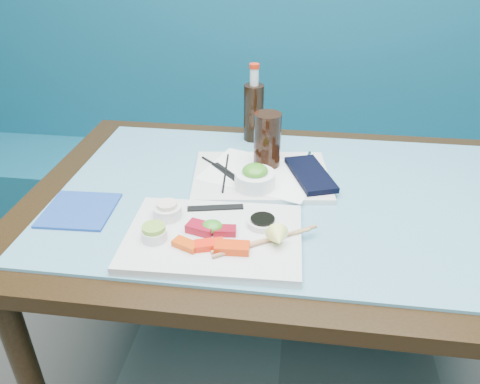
# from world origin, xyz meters

# --- Properties ---
(booth_bench) EXTENTS (3.00, 0.56, 1.17)m
(booth_bench) POSITION_xyz_m (0.00, 2.29, 0.37)
(booth_bench) COLOR #0F4D63
(booth_bench) RESTS_ON ground
(dining_table) EXTENTS (1.40, 0.90, 0.75)m
(dining_table) POSITION_xyz_m (0.00, 1.45, 0.67)
(dining_table) COLOR black
(dining_table) RESTS_ON ground
(glass_top) EXTENTS (1.22, 0.76, 0.01)m
(glass_top) POSITION_xyz_m (0.00, 1.45, 0.75)
(glass_top) COLOR #5795AE
(glass_top) RESTS_ON dining_table
(sashimi_plate) EXTENTS (0.40, 0.29, 0.02)m
(sashimi_plate) POSITION_xyz_m (-0.16, 1.22, 0.77)
(sashimi_plate) COLOR silver
(sashimi_plate) RESTS_ON glass_top
(salmon_left) EXTENTS (0.06, 0.05, 0.01)m
(salmon_left) POSITION_xyz_m (-0.21, 1.16, 0.79)
(salmon_left) COLOR #E74509
(salmon_left) RESTS_ON sashimi_plate
(salmon_mid) EXTENTS (0.07, 0.05, 0.02)m
(salmon_mid) POSITION_xyz_m (-0.16, 1.17, 0.79)
(salmon_mid) COLOR #FF210A
(salmon_mid) RESTS_ON sashimi_plate
(salmon_right) EXTENTS (0.08, 0.04, 0.02)m
(salmon_right) POSITION_xyz_m (-0.11, 1.16, 0.79)
(salmon_right) COLOR red
(salmon_right) RESTS_ON sashimi_plate
(tuna_left) EXTENTS (0.07, 0.05, 0.02)m
(tuna_left) POSITION_xyz_m (-0.19, 1.22, 0.79)
(tuna_left) COLOR maroon
(tuna_left) RESTS_ON sashimi_plate
(tuna_right) EXTENTS (0.05, 0.03, 0.02)m
(tuna_right) POSITION_xyz_m (-0.14, 1.22, 0.79)
(tuna_right) COLOR maroon
(tuna_right) RESTS_ON sashimi_plate
(seaweed_garnish) EXTENTS (0.06, 0.06, 0.03)m
(seaweed_garnish) POSITION_xyz_m (-0.17, 1.23, 0.79)
(seaweed_garnish) COLOR #338E20
(seaweed_garnish) RESTS_ON sashimi_plate
(ramekin_wasabi) EXTENTS (0.06, 0.06, 0.02)m
(ramekin_wasabi) POSITION_xyz_m (-0.29, 1.18, 0.79)
(ramekin_wasabi) COLOR white
(ramekin_wasabi) RESTS_ON sashimi_plate
(wasabi_fill) EXTENTS (0.06, 0.06, 0.01)m
(wasabi_fill) POSITION_xyz_m (-0.29, 1.18, 0.81)
(wasabi_fill) COLOR #7DAD37
(wasabi_fill) RESTS_ON ramekin_wasabi
(ramekin_ginger) EXTENTS (0.08, 0.08, 0.03)m
(ramekin_ginger) POSITION_xyz_m (-0.28, 1.27, 0.79)
(ramekin_ginger) COLOR silver
(ramekin_ginger) RESTS_ON sashimi_plate
(ginger_fill) EXTENTS (0.06, 0.06, 0.01)m
(ginger_fill) POSITION_xyz_m (-0.28, 1.27, 0.81)
(ginger_fill) COLOR beige
(ginger_fill) RESTS_ON ramekin_ginger
(soy_dish) EXTENTS (0.08, 0.08, 0.01)m
(soy_dish) POSITION_xyz_m (-0.06, 1.27, 0.79)
(soy_dish) COLOR silver
(soy_dish) RESTS_ON sashimi_plate
(soy_fill) EXTENTS (0.07, 0.07, 0.01)m
(soy_fill) POSITION_xyz_m (-0.06, 1.27, 0.79)
(soy_fill) COLOR black
(soy_fill) RESTS_ON soy_dish
(lemon_wedge) EXTENTS (0.06, 0.05, 0.05)m
(lemon_wedge) POSITION_xyz_m (-0.02, 1.19, 0.80)
(lemon_wedge) COLOR #FBFF78
(lemon_wedge) RESTS_ON sashimi_plate
(chopstick_sleeve) EXTENTS (0.14, 0.05, 0.00)m
(chopstick_sleeve) POSITION_xyz_m (-0.18, 1.32, 0.78)
(chopstick_sleeve) COLOR black
(chopstick_sleeve) RESTS_ON sashimi_plate
(wooden_chopstick_a) EXTENTS (0.21, 0.12, 0.01)m
(wooden_chopstick_a) POSITION_xyz_m (-0.05, 1.20, 0.78)
(wooden_chopstick_a) COLOR tan
(wooden_chopstick_a) RESTS_ON sashimi_plate
(wooden_chopstick_b) EXTENTS (0.22, 0.15, 0.01)m
(wooden_chopstick_b) POSITION_xyz_m (-0.04, 1.20, 0.78)
(wooden_chopstick_b) COLOR #A5714E
(wooden_chopstick_b) RESTS_ON sashimi_plate
(serving_tray) EXTENTS (0.40, 0.32, 0.01)m
(serving_tray) POSITION_xyz_m (-0.09, 1.53, 0.76)
(serving_tray) COLOR silver
(serving_tray) RESTS_ON glass_top
(paper_placemat) EXTENTS (0.36, 0.30, 0.00)m
(paper_placemat) POSITION_xyz_m (-0.09, 1.53, 0.77)
(paper_placemat) COLOR white
(paper_placemat) RESTS_ON serving_tray
(seaweed_bowl) EXTENTS (0.13, 0.13, 0.04)m
(seaweed_bowl) POSITION_xyz_m (-0.10, 1.45, 0.79)
(seaweed_bowl) COLOR white
(seaweed_bowl) RESTS_ON serving_tray
(seaweed_salad) EXTENTS (0.08, 0.08, 0.03)m
(seaweed_salad) POSITION_xyz_m (-0.10, 1.45, 0.82)
(seaweed_salad) COLOR #3B8C20
(seaweed_salad) RESTS_ON seaweed_bowl
(cola_glass) EXTENTS (0.08, 0.08, 0.16)m
(cola_glass) POSITION_xyz_m (-0.08, 1.58, 0.85)
(cola_glass) COLOR black
(cola_glass) RESTS_ON serving_tray
(navy_pouch) EXTENTS (0.15, 0.22, 0.02)m
(navy_pouch) POSITION_xyz_m (0.05, 1.53, 0.78)
(navy_pouch) COLOR black
(navy_pouch) RESTS_ON serving_tray
(fork) EXTENTS (0.02, 0.08, 0.01)m
(fork) POSITION_xyz_m (0.04, 1.63, 0.78)
(fork) COLOR silver
(fork) RESTS_ON serving_tray
(black_chopstick_a) EXTENTS (0.03, 0.22, 0.01)m
(black_chopstick_a) POSITION_xyz_m (-0.18, 1.52, 0.77)
(black_chopstick_a) COLOR black
(black_chopstick_a) RESTS_ON serving_tray
(black_chopstick_b) EXTENTS (0.19, 0.17, 0.01)m
(black_chopstick_b) POSITION_xyz_m (-0.18, 1.52, 0.78)
(black_chopstick_b) COLOR black
(black_chopstick_b) RESTS_ON serving_tray
(tray_sleeve) EXTENTS (0.11, 0.11, 0.00)m
(tray_sleeve) POSITION_xyz_m (-0.18, 1.52, 0.77)
(tray_sleeve) COLOR black
(tray_sleeve) RESTS_ON serving_tray
(cola_bottle_body) EXTENTS (0.08, 0.08, 0.18)m
(cola_bottle_body) POSITION_xyz_m (-0.14, 1.79, 0.85)
(cola_bottle_body) COLOR black
(cola_bottle_body) RESTS_ON glass_top
(cola_bottle_neck) EXTENTS (0.04, 0.04, 0.05)m
(cola_bottle_neck) POSITION_xyz_m (-0.14, 1.79, 0.97)
(cola_bottle_neck) COLOR silver
(cola_bottle_neck) RESTS_ON cola_bottle_body
(cola_bottle_cap) EXTENTS (0.04, 0.04, 0.01)m
(cola_bottle_cap) POSITION_xyz_m (-0.14, 1.79, 1.00)
(cola_bottle_cap) COLOR red
(cola_bottle_cap) RESTS_ON cola_bottle_neck
(blue_napkin) EXTENTS (0.17, 0.17, 0.01)m
(blue_napkin) POSITION_xyz_m (-0.52, 1.30, 0.76)
(blue_napkin) COLOR navy
(blue_napkin) RESTS_ON glass_top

